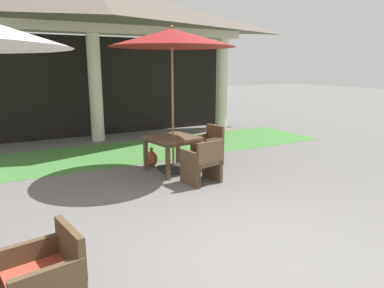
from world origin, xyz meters
The scene contains 9 objects.
ground_plane centered at (0.00, 0.00, 0.00)m, with size 60.00×60.00×0.00m, color slate.
background_pavilion centered at (0.00, 7.45, 3.43)m, with size 9.71×2.89×4.35m.
lawn_strip centered at (0.00, 5.60, 0.00)m, with size 11.51×2.45×0.01m, color #47843D.
patio_chair_near_foreground_east centered at (-2.25, 0.08, 0.40)m, with size 0.65×0.66×0.82m.
patio_table_mid_left centered at (0.57, 3.54, 0.62)m, with size 1.01×1.01×0.72m.
patio_umbrella_mid_left centered at (0.57, 3.54, 2.60)m, with size 2.43×2.43×2.86m.
patio_chair_mid_left_south centered at (0.72, 2.62, 0.39)m, with size 0.67×0.62×0.82m.
patio_chair_mid_left_east centered at (1.49, 3.69, 0.39)m, with size 0.59×0.63×0.84m.
terracotta_urn centered at (0.32, 4.09, 0.17)m, with size 0.26×0.26×0.42m.
Camera 1 is at (-2.44, -2.72, 2.10)m, focal length 32.95 mm.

